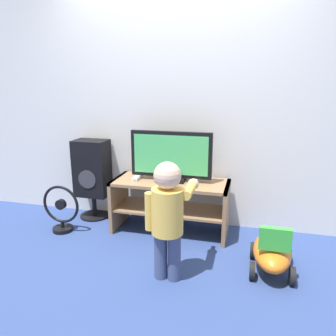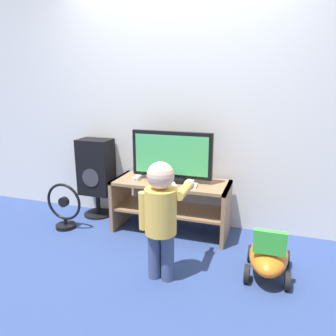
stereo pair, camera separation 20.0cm
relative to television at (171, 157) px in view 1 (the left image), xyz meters
The scene contains 11 objects.
ground_plane 0.83m from the television, 90.00° to the right, with size 16.00×16.00×0.00m, color navy.
wall_back 0.59m from the television, 90.00° to the left, with size 10.00×0.06×2.60m.
tv_stand 0.43m from the television, 90.00° to the right, with size 1.17×0.48×0.54m.
television is the anchor object (origin of this frame).
game_console 0.41m from the television, behind, with size 0.05×0.20×0.04m.
remote_primary 0.38m from the television, 24.15° to the right, with size 0.05×0.13×0.03m.
remote_secondary 0.29m from the television, 65.63° to the right, with size 0.09×0.13×0.03m.
child 0.89m from the television, 77.27° to the right, with size 0.36×0.52×0.95m.
speaker_tower 0.97m from the television, behind, with size 0.37×0.33×0.89m.
floor_fan 1.26m from the television, 164.05° to the right, with size 0.40×0.21×0.50m.
ride_on_toy 1.28m from the television, 28.58° to the right, with size 0.34×0.60×0.45m.
Camera 1 is at (0.77, -2.81, 1.52)m, focal length 35.00 mm.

